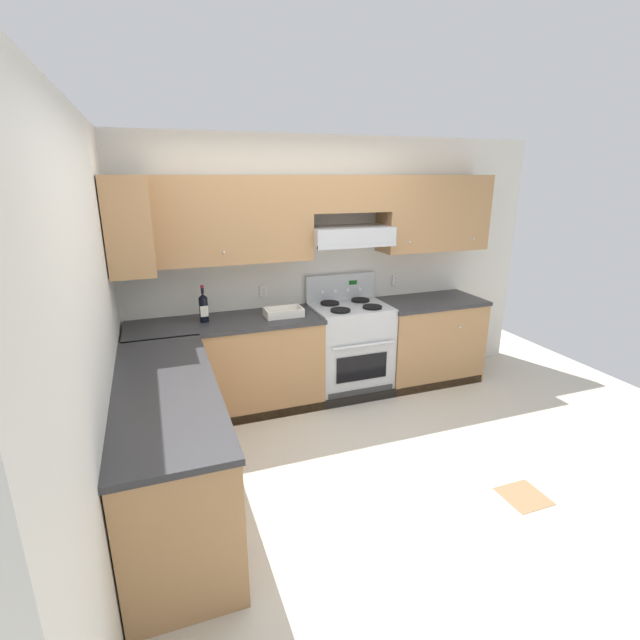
% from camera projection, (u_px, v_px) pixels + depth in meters
% --- Properties ---
extents(ground_plane, '(7.04, 7.04, 0.00)m').
position_uv_depth(ground_plane, '(345.00, 469.00, 3.61)').
color(ground_plane, beige).
extents(floor_accent_tile, '(0.30, 0.30, 0.01)m').
position_uv_depth(floor_accent_tile, '(524.00, 496.00, 3.30)').
color(floor_accent_tile, olive).
rests_on(floor_accent_tile, ground_plane).
extents(wall_back, '(4.68, 0.57, 2.55)m').
position_uv_depth(wall_back, '(325.00, 248.00, 4.67)').
color(wall_back, silver).
rests_on(wall_back, ground_plane).
extents(wall_left, '(0.47, 4.00, 2.55)m').
position_uv_depth(wall_left, '(98.00, 316.00, 2.90)').
color(wall_left, silver).
rests_on(wall_left, ground_plane).
extents(counter_back_run, '(3.60, 0.65, 0.91)m').
position_uv_depth(counter_back_run, '(312.00, 356.00, 4.65)').
color(counter_back_run, '#A87A4C').
rests_on(counter_back_run, ground_plane).
extents(counter_left_run, '(0.63, 1.91, 0.91)m').
position_uv_depth(counter_left_run, '(172.00, 449.00, 3.06)').
color(counter_left_run, '#A87A4C').
rests_on(counter_left_run, ground_plane).
extents(stove, '(0.76, 0.62, 1.20)m').
position_uv_depth(stove, '(350.00, 348.00, 4.79)').
color(stove, '#B7BABC').
rests_on(stove, ground_plane).
extents(wine_bottle, '(0.08, 0.08, 0.34)m').
position_uv_depth(wine_bottle, '(204.00, 307.00, 4.17)').
color(wine_bottle, black).
rests_on(wine_bottle, counter_back_run).
extents(bowl, '(0.35, 0.21, 0.08)m').
position_uv_depth(bowl, '(284.00, 313.00, 4.38)').
color(bowl, white).
rests_on(bowl, counter_back_run).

